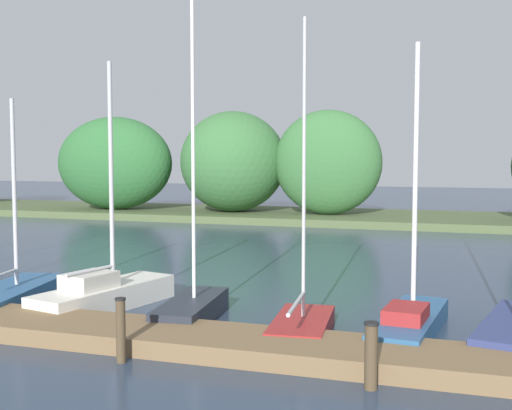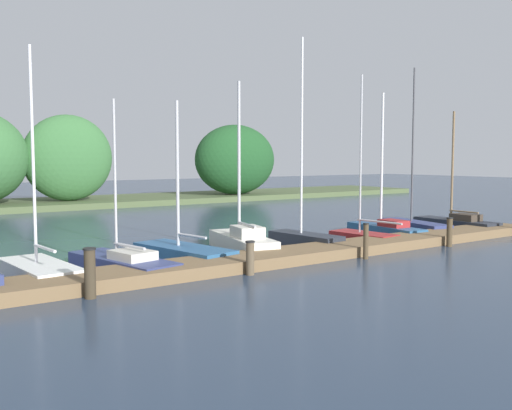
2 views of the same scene
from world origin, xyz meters
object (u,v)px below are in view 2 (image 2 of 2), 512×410
(sailboat_8, at_px, (384,228))
(sailboat_9, at_px, (413,224))
(mooring_piling_3, at_px, (366,241))
(sailboat_6, at_px, (303,237))
(sailboat_4, at_px, (180,251))
(mooring_piling_4, at_px, (449,232))
(mooring_piling_1, at_px, (90,273))
(sailboat_3, at_px, (120,261))
(sailboat_2, at_px, (38,268))
(sailboat_7, at_px, (361,235))
(sailboat_5, at_px, (241,240))
(sailboat_10, at_px, (454,222))
(mooring_piling_2, at_px, (250,258))

(sailboat_8, xyz_separation_m, sailboat_9, (2.03, 0.11, -0.02))
(sailboat_9, height_order, mooring_piling_3, sailboat_9)
(sailboat_6, bearing_deg, sailboat_4, 81.04)
(sailboat_6, bearing_deg, mooring_piling_4, -131.67)
(mooring_piling_1, distance_m, mooring_piling_4, 13.66)
(sailboat_9, bearing_deg, mooring_piling_4, 158.47)
(sailboat_3, height_order, sailboat_9, sailboat_9)
(mooring_piling_3, bearing_deg, sailboat_2, 161.20)
(sailboat_2, height_order, mooring_piling_4, sailboat_2)
(sailboat_7, bearing_deg, sailboat_3, 83.38)
(sailboat_5, height_order, mooring_piling_3, sailboat_5)
(sailboat_2, distance_m, sailboat_10, 18.68)
(sailboat_9, relative_size, sailboat_10, 1.34)
(sailboat_9, height_order, mooring_piling_4, sailboat_9)
(sailboat_3, bearing_deg, sailboat_4, -87.78)
(sailboat_7, relative_size, mooring_piling_1, 5.42)
(sailboat_6, relative_size, sailboat_8, 1.27)
(sailboat_7, bearing_deg, sailboat_8, -76.31)
(sailboat_9, relative_size, mooring_piling_2, 7.49)
(sailboat_10, relative_size, mooring_piling_1, 4.52)
(sailboat_7, relative_size, sailboat_9, 0.90)
(sailboat_3, xyz_separation_m, sailboat_6, (7.29, 0.31, 0.10))
(sailboat_10, bearing_deg, mooring_piling_2, 104.89)
(sailboat_3, height_order, sailboat_10, sailboat_10)
(sailboat_5, relative_size, mooring_piling_4, 5.48)
(sailboat_2, bearing_deg, sailboat_9, -93.29)
(sailboat_3, bearing_deg, sailboat_6, -98.81)
(mooring_piling_2, bearing_deg, mooring_piling_1, -179.70)
(sailboat_8, distance_m, mooring_piling_2, 9.99)
(sailboat_9, bearing_deg, sailboat_3, 104.51)
(sailboat_4, relative_size, sailboat_7, 0.79)
(sailboat_8, relative_size, mooring_piling_4, 5.53)
(sailboat_6, distance_m, mooring_piling_1, 9.71)
(sailboat_5, bearing_deg, sailboat_9, -77.10)
(mooring_piling_1, bearing_deg, sailboat_6, 18.86)
(sailboat_4, bearing_deg, mooring_piling_4, -120.42)
(sailboat_6, bearing_deg, sailboat_5, 73.24)
(sailboat_5, xyz_separation_m, sailboat_9, (9.31, 0.00, -0.08))
(sailboat_2, distance_m, mooring_piling_3, 10.10)
(sailboat_5, xyz_separation_m, sailboat_7, (5.14, -0.88, -0.12))
(mooring_piling_1, bearing_deg, sailboat_7, 12.91)
(sailboat_5, relative_size, sailboat_10, 1.10)
(sailboat_2, relative_size, mooring_piling_2, 6.54)
(sailboat_9, bearing_deg, sailboat_7, 113.28)
(sailboat_2, xyz_separation_m, sailboat_4, (4.55, 0.20, 0.00))
(sailboat_8, bearing_deg, mooring_piling_2, 115.77)
(sailboat_4, relative_size, mooring_piling_2, 5.29)
(sailboat_6, distance_m, mooring_piling_3, 3.23)
(sailboat_9, relative_size, mooring_piling_1, 6.04)
(sailboat_6, relative_size, mooring_piling_2, 7.92)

